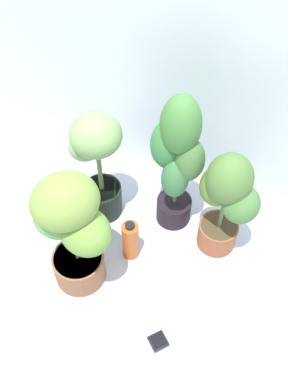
# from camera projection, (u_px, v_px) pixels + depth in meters

# --- Properties ---
(ground_plane) EXTENTS (8.00, 8.00, 0.00)m
(ground_plane) POSITION_uv_depth(u_px,v_px,m) (134.00, 283.00, 2.38)
(ground_plane) COLOR silver
(ground_plane) RESTS_ON ground
(mylar_back_wall) EXTENTS (3.20, 0.01, 2.00)m
(mylar_back_wall) POSITION_uv_depth(u_px,v_px,m) (199.00, 23.00, 2.10)
(mylar_back_wall) COLOR silver
(mylar_back_wall) RESTS_ON ground
(potted_plant_back_center) EXTENTS (0.33, 0.29, 0.88)m
(potted_plant_back_center) POSITION_uv_depth(u_px,v_px,m) (177.00, 157.00, 2.24)
(potted_plant_back_center) COLOR black
(potted_plant_back_center) RESTS_ON ground
(potted_plant_front_left) EXTENTS (0.44, 0.40, 0.76)m
(potted_plant_front_left) POSITION_uv_depth(u_px,v_px,m) (72.00, 226.00, 2.06)
(potted_plant_front_left) COLOR brown
(potted_plant_front_left) RESTS_ON ground
(potted_plant_back_left) EXTENTS (0.37, 0.33, 0.72)m
(potted_plant_back_left) POSITION_uv_depth(u_px,v_px,m) (97.00, 160.00, 2.36)
(potted_plant_back_left) COLOR black
(potted_plant_back_left) RESTS_ON ground
(potted_plant_back_right) EXTENTS (0.39, 0.29, 0.68)m
(potted_plant_back_right) POSITION_uv_depth(u_px,v_px,m) (226.00, 199.00, 2.23)
(potted_plant_back_right) COLOR #975031
(potted_plant_back_right) RESTS_ON ground
(hygrometer_box) EXTENTS (0.11, 0.11, 0.03)m
(hygrometer_box) POSITION_uv_depth(u_px,v_px,m) (158.00, 341.00, 2.17)
(hygrometer_box) COLOR black
(hygrometer_box) RESTS_ON ground
(nutrient_bottle) EXTENTS (0.09, 0.09, 0.28)m
(nutrient_bottle) POSITION_uv_depth(u_px,v_px,m) (130.00, 240.00, 2.39)
(nutrient_bottle) COLOR #BF5521
(nutrient_bottle) RESTS_ON ground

